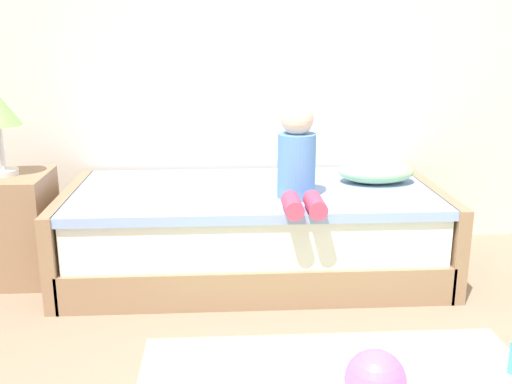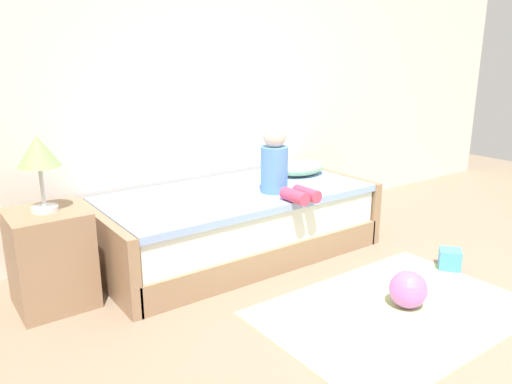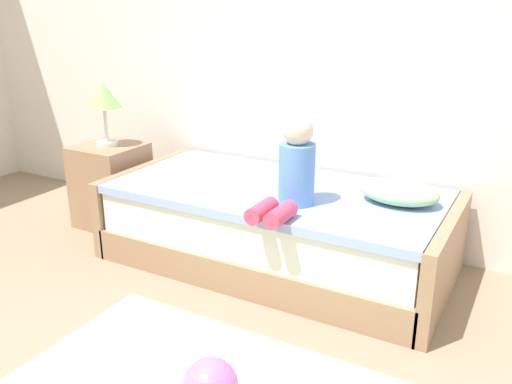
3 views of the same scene
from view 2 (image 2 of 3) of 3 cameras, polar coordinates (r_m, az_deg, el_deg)
wall_rear at (r=4.30m, az=-2.00°, el=15.15°), size 7.20×0.10×2.90m
bed at (r=3.77m, az=-2.23°, el=-3.61°), size 2.11×1.00×0.50m
nightstand at (r=3.25m, az=-22.56°, el=-7.09°), size 0.44×0.44×0.60m
table_lamp at (r=3.08m, az=-23.80°, el=3.93°), size 0.24×0.24×0.45m
child_figure at (r=3.59m, az=2.60°, el=3.01°), size 0.20×0.51×0.50m
pillow at (r=4.18m, az=5.18°, el=2.83°), size 0.44×0.30×0.13m
toy_ball at (r=3.19m, az=17.14°, el=-10.68°), size 0.23×0.23×0.23m
area_rug at (r=3.17m, az=15.76°, el=-13.02°), size 1.60×1.10×0.01m
toy_block at (r=3.83m, az=21.44°, el=-7.23°), size 0.20×0.20×0.14m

